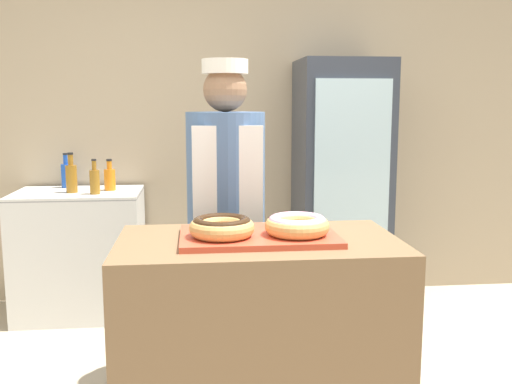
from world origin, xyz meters
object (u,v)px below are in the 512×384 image
object	(u,v)px
serving_tray	(259,236)
donut_light_glaze	(297,224)
beverage_fridge	(341,186)
chest_freezer	(80,253)
brownie_back_right	(281,222)
baker_person	(226,218)
bottle_orange	(110,178)
bottle_amber	(71,177)
bottle_amber_b	(95,181)
brownie_back_left	(229,223)
donut_chocolate_glaze	(222,226)
bottle_blue	(66,174)

from	to	relation	value
serving_tray	donut_light_glaze	distance (m)	0.17
beverage_fridge	chest_freezer	size ratio (longest dim) A/B	2.03
brownie_back_right	baker_person	size ratio (longest dim) A/B	0.06
serving_tray	beverage_fridge	size ratio (longest dim) A/B	0.35
serving_tray	baker_person	world-z (taller)	baker_person
bottle_orange	donut_light_glaze	bearing A→B (deg)	-61.42
baker_person	bottle_orange	distance (m)	1.37
bottle_amber	beverage_fridge	bearing A→B (deg)	1.04
bottle_orange	bottle_amber_b	bearing A→B (deg)	-115.66
chest_freezer	bottle_amber	bearing A→B (deg)	-122.93
beverage_fridge	bottle_orange	xyz separation A→B (m)	(-1.66, 0.04, 0.07)
serving_tray	chest_freezer	bearing A→B (deg)	121.21
donut_light_glaze	brownie_back_right	xyz separation A→B (m)	(-0.04, 0.17, -0.03)
chest_freezer	bottle_amber_b	distance (m)	0.57
donut_light_glaze	baker_person	distance (m)	0.77
baker_person	bottle_amber_b	bearing A→B (deg)	130.65
bottle_orange	bottle_amber_b	distance (m)	0.18
chest_freezer	bottle_amber_b	size ratio (longest dim) A/B	3.72
brownie_back_left	brownie_back_right	distance (m)	0.22
donut_chocolate_glaze	beverage_fridge	size ratio (longest dim) A/B	0.15
brownie_back_left	bottle_orange	size ratio (longest dim) A/B	0.45
serving_tray	donut_light_glaze	world-z (taller)	donut_light_glaze
serving_tray	brownie_back_right	xyz separation A→B (m)	(0.11, 0.13, 0.03)
bottle_blue	beverage_fridge	bearing A→B (deg)	-6.05
beverage_fridge	bottle_amber_b	size ratio (longest dim) A/B	7.56
brownie_back_left	baker_person	distance (m)	0.55
donut_chocolate_glaze	brownie_back_right	xyz separation A→B (m)	(0.26, 0.17, -0.03)
brownie_back_left	bottle_blue	size ratio (longest dim) A/B	0.39
bottle_blue	bottle_amber_b	size ratio (longest dim) A/B	1.06
donut_chocolate_glaze	bottle_amber	xyz separation A→B (m)	(-0.95, 1.78, -0.02)
baker_person	bottle_amber_b	size ratio (longest dim) A/B	7.20
donut_light_glaze	bottle_amber	bearing A→B (deg)	125.25
donut_light_glaze	bottle_amber_b	bearing A→B (deg)	122.67
beverage_fridge	bottle_amber	distance (m)	1.91
beverage_fridge	bottle_orange	bearing A→B (deg)	178.58
bottle_amber	bottle_amber_b	distance (m)	0.19
bottle_orange	brownie_back_right	bearing A→B (deg)	-60.02
serving_tray	beverage_fridge	distance (m)	1.94
brownie_back_right	baker_person	distance (m)	0.59
donut_light_glaze	bottle_orange	distance (m)	2.11
donut_chocolate_glaze	bottle_blue	distance (m)	2.28
bottle_blue	bottle_amber	xyz separation A→B (m)	(0.09, -0.25, 0.01)
brownie_back_left	baker_person	bearing A→B (deg)	88.34
donut_light_glaze	chest_freezer	world-z (taller)	donut_light_glaze
beverage_fridge	bottle_blue	world-z (taller)	beverage_fridge
brownie_back_left	bottle_amber	distance (m)	1.89
beverage_fridge	bottle_amber_b	distance (m)	1.74
brownie_back_left	brownie_back_right	world-z (taller)	same
brownie_back_right	bottle_orange	world-z (taller)	bottle_orange
bottle_amber_b	bottle_orange	bearing A→B (deg)	64.34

